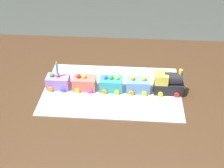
# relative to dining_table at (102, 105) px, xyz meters

# --- Properties ---
(dining_table) EXTENTS (1.40, 1.00, 0.74)m
(dining_table) POSITION_rel_dining_table_xyz_m (0.00, 0.00, 0.00)
(dining_table) COLOR #4C331E
(dining_table) RESTS_ON ground
(cake_board) EXTENTS (0.60, 0.40, 0.00)m
(cake_board) POSITION_rel_dining_table_xyz_m (-0.05, 0.03, 0.11)
(cake_board) COLOR silver
(cake_board) RESTS_ON dining_table
(cake_locomotive) EXTENTS (0.14, 0.08, 0.12)m
(cake_locomotive) POSITION_rel_dining_table_xyz_m (-0.29, 0.03, 0.16)
(cake_locomotive) COLOR #232328
(cake_locomotive) RESTS_ON cake_board
(cake_car_flatbed_sky_blue) EXTENTS (0.10, 0.08, 0.07)m
(cake_car_flatbed_sky_blue) POSITION_rel_dining_table_xyz_m (-0.16, 0.03, 0.14)
(cake_car_flatbed_sky_blue) COLOR #669EEA
(cake_car_flatbed_sky_blue) RESTS_ON cake_board
(cake_car_gondola_turquoise) EXTENTS (0.10, 0.08, 0.07)m
(cake_car_gondola_turquoise) POSITION_rel_dining_table_xyz_m (-0.05, 0.03, 0.14)
(cake_car_gondola_turquoise) COLOR #38B7C6
(cake_car_gondola_turquoise) RESTS_ON cake_board
(cake_car_hopper_coral) EXTENTS (0.10, 0.08, 0.07)m
(cake_car_hopper_coral) POSITION_rel_dining_table_xyz_m (0.07, 0.03, 0.14)
(cake_car_hopper_coral) COLOR #F27260
(cake_car_hopper_coral) RESTS_ON cake_board
(cake_car_caboose_lavender) EXTENTS (0.10, 0.08, 0.07)m
(cake_car_caboose_lavender) POSITION_rel_dining_table_xyz_m (0.19, 0.03, 0.14)
(cake_car_caboose_lavender) COLOR #AD84E0
(cake_car_caboose_lavender) RESTS_ON cake_board
(birthday_candle) EXTENTS (0.01, 0.01, 0.07)m
(birthday_candle) POSITION_rel_dining_table_xyz_m (0.19, 0.03, 0.22)
(birthday_candle) COLOR #4CA5E5
(birthday_candle) RESTS_ON cake_car_caboose_lavender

